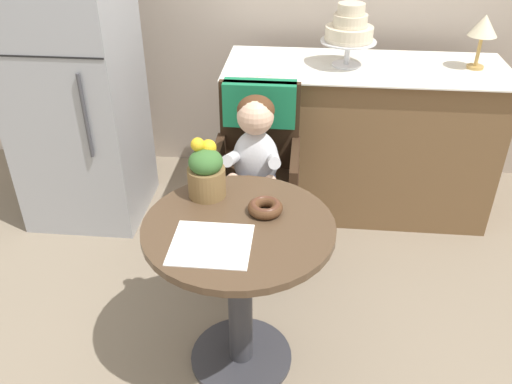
# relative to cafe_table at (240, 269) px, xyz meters

# --- Properties ---
(ground_plane) EXTENTS (8.00, 8.00, 0.00)m
(ground_plane) POSITION_rel_cafe_table_xyz_m (0.00, 0.00, -0.51)
(ground_plane) COLOR gray
(cafe_table) EXTENTS (0.72, 0.72, 0.72)m
(cafe_table) POSITION_rel_cafe_table_xyz_m (0.00, 0.00, 0.00)
(cafe_table) COLOR #4C3826
(cafe_table) RESTS_ON ground
(wicker_chair) EXTENTS (0.42, 0.45, 0.95)m
(wicker_chair) POSITION_rel_cafe_table_xyz_m (-0.00, 0.76, 0.13)
(wicker_chair) COLOR #332114
(wicker_chair) RESTS_ON ground
(seated_child) EXTENTS (0.27, 0.32, 0.73)m
(seated_child) POSITION_rel_cafe_table_xyz_m (-0.00, 0.61, 0.17)
(seated_child) COLOR silver
(seated_child) RESTS_ON ground
(paper_napkin) EXTENTS (0.28, 0.26, 0.00)m
(paper_napkin) POSITION_rel_cafe_table_xyz_m (-0.08, -0.13, 0.21)
(paper_napkin) COLOR white
(paper_napkin) RESTS_ON cafe_table
(donut_front) EXTENTS (0.13, 0.13, 0.05)m
(donut_front) POSITION_rel_cafe_table_xyz_m (0.09, 0.09, 0.24)
(donut_front) COLOR #4C2D19
(donut_front) RESTS_ON cafe_table
(flower_vase) EXTENTS (0.15, 0.15, 0.24)m
(flower_vase) POSITION_rel_cafe_table_xyz_m (-0.15, 0.19, 0.32)
(flower_vase) COLOR brown
(flower_vase) RESTS_ON cafe_table
(display_counter) EXTENTS (1.56, 0.62, 0.90)m
(display_counter) POSITION_rel_cafe_table_xyz_m (0.55, 1.30, -0.05)
(display_counter) COLOR brown
(display_counter) RESTS_ON ground
(tiered_cake_stand) EXTENTS (0.30, 0.30, 0.33)m
(tiered_cake_stand) POSITION_rel_cafe_table_xyz_m (0.44, 1.30, 0.59)
(tiered_cake_stand) COLOR silver
(tiered_cake_stand) RESTS_ON display_counter
(table_lamp) EXTENTS (0.15, 0.15, 0.28)m
(table_lamp) POSITION_rel_cafe_table_xyz_m (1.13, 1.32, 0.61)
(table_lamp) COLOR #B28C47
(table_lamp) RESTS_ON display_counter
(refrigerator) EXTENTS (0.64, 0.63, 1.70)m
(refrigerator) POSITION_rel_cafe_table_xyz_m (-1.05, 1.10, 0.34)
(refrigerator) COLOR #9EA0A5
(refrigerator) RESTS_ON ground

